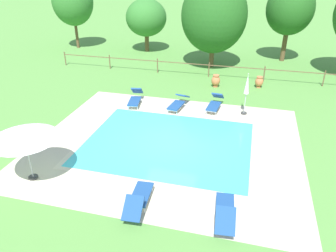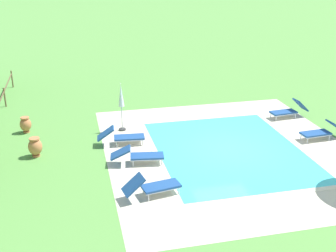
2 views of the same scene
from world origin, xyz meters
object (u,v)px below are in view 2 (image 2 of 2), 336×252
at_px(sun_lounger_south_near_corner, 153,186).
at_px(terracotta_urn_by_tree, 35,147).
at_px(sun_lounger_north_near_steps, 139,155).
at_px(sun_lounger_north_end, 288,110).
at_px(sun_lounger_north_far, 122,136).
at_px(terracotta_urn_near_fence, 26,124).
at_px(patio_umbrella_closed_row_west, 121,99).
at_px(sun_lounger_north_mid, 321,131).

distance_m(sun_lounger_south_near_corner, terracotta_urn_by_tree, 5.75).
distance_m(sun_lounger_north_near_steps, sun_lounger_north_end, 8.83).
bearing_deg(sun_lounger_north_far, terracotta_urn_near_fence, 60.70).
bearing_deg(patio_umbrella_closed_row_west, sun_lounger_north_mid, -109.76).
relative_size(sun_lounger_north_near_steps, patio_umbrella_closed_row_west, 0.94).
bearing_deg(sun_lounger_south_near_corner, terracotta_urn_near_fence, 33.96).
relative_size(sun_lounger_north_end, sun_lounger_south_near_corner, 0.97).
bearing_deg(sun_lounger_north_far, sun_lounger_north_near_steps, -168.57).
bearing_deg(sun_lounger_north_mid, terracotta_urn_by_tree, 85.27).
bearing_deg(sun_lounger_north_mid, patio_umbrella_closed_row_west, 70.24).
xyz_separation_m(sun_lounger_north_near_steps, sun_lounger_north_end, (3.42, -8.14, 0.03)).
height_order(sun_lounger_south_near_corner, patio_umbrella_closed_row_west, patio_umbrella_closed_row_west).
bearing_deg(terracotta_urn_by_tree, terracotta_urn_near_fence, 11.84).
bearing_deg(terracotta_urn_by_tree, sun_lounger_north_end, -81.40).
bearing_deg(sun_lounger_south_near_corner, sun_lounger_north_end, -53.75).
relative_size(sun_lounger_north_far, terracotta_urn_near_fence, 2.75).
distance_m(sun_lounger_north_mid, terracotta_urn_by_tree, 12.26).
bearing_deg(sun_lounger_north_near_steps, sun_lounger_south_near_corner, -178.85).
bearing_deg(terracotta_urn_near_fence, terracotta_urn_by_tree, -168.16).
distance_m(sun_lounger_north_far, terracotta_urn_by_tree, 3.60).
relative_size(sun_lounger_north_far, sun_lounger_south_near_corner, 1.00).
height_order(sun_lounger_north_near_steps, sun_lounger_north_far, sun_lounger_north_far).
bearing_deg(patio_umbrella_closed_row_west, terracotta_urn_by_tree, 118.19).
relative_size(sun_lounger_north_mid, sun_lounger_north_end, 1.03).
relative_size(patio_umbrella_closed_row_west, terracotta_urn_by_tree, 2.82).
bearing_deg(sun_lounger_north_mid, sun_lounger_north_far, 80.66).
bearing_deg(sun_lounger_north_mid, sun_lounger_north_end, 2.06).
distance_m(patio_umbrella_closed_row_west, terracotta_urn_by_tree, 4.42).
relative_size(sun_lounger_north_near_steps, sun_lounger_south_near_corner, 1.04).
distance_m(sun_lounger_north_near_steps, sun_lounger_north_far, 2.04).
xyz_separation_m(sun_lounger_north_near_steps, patio_umbrella_closed_row_west, (3.61, 0.21, 1.17)).
bearing_deg(sun_lounger_south_near_corner, patio_umbrella_closed_row_west, 2.41).
bearing_deg(sun_lounger_north_mid, sun_lounger_south_near_corner, 110.64).
distance_m(sun_lounger_north_mid, sun_lounger_north_far, 8.76).
height_order(sun_lounger_north_near_steps, patio_umbrella_closed_row_west, patio_umbrella_closed_row_west).
relative_size(sun_lounger_north_mid, terracotta_urn_near_fence, 2.75).
xyz_separation_m(sun_lounger_north_mid, terracotta_urn_near_fence, (3.75, 12.79, 0.03)).
relative_size(sun_lounger_north_near_steps, terracotta_urn_by_tree, 2.65).
xyz_separation_m(sun_lounger_north_far, terracotta_urn_by_tree, (-0.41, 3.58, 0.06)).
height_order(sun_lounger_north_mid, sun_lounger_north_far, sun_lounger_north_far).
height_order(sun_lounger_north_end, patio_umbrella_closed_row_west, patio_umbrella_closed_row_west).
distance_m(patio_umbrella_closed_row_west, terracotta_urn_near_fence, 4.55).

